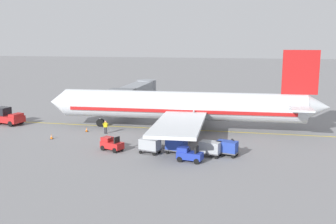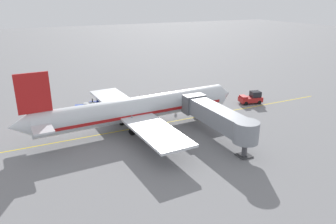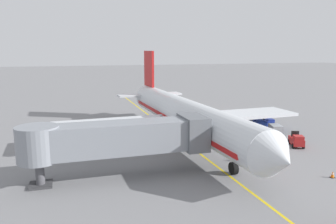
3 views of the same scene
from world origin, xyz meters
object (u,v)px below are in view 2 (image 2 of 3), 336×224
Objects in this scene: ground_crew_marshaller at (133,113)px; safety_cone_nose_left at (190,100)px; parked_airliner at (136,109)px; pushback_tractor at (251,98)px; baggage_tug_lead at (144,100)px; baggage_cart_tail_end at (81,108)px; ground_crew_loader at (176,106)px; safety_cone_nose_right at (190,108)px; jet_bridge at (218,117)px; ground_crew_wing_walker at (117,113)px; baggage_cart_third_in_train at (90,106)px; baggage_cart_front at (122,101)px; baggage_tug_trailing at (83,110)px; baggage_cart_second_in_train at (109,104)px; baggage_tug_spare at (97,103)px.

ground_crew_marshaller is 2.86× the size of safety_cone_nose_left.
parked_airliner is 5.09m from ground_crew_marshaller.
baggage_tug_lead is (-9.56, -19.08, -0.39)m from pushback_tractor.
baggage_cart_tail_end is at bearing -105.97° from pushback_tractor.
safety_cone_nose_left is (-3.72, 13.68, -0.66)m from ground_crew_marshaller.
ground_crew_loader is 2.86× the size of safety_cone_nose_right.
ground_crew_wing_walker is (-14.85, -10.64, -2.50)m from jet_bridge.
pushback_tractor is at bearing 82.04° from ground_crew_wing_walker.
ground_crew_wing_walker is (5.82, 3.39, 0.00)m from baggage_cart_third_in_train.
baggage_cart_tail_end is 1.76× the size of ground_crew_wing_walker.
parked_airliner reaches higher than baggage_cart_front.
baggage_tug_trailing is at bearing -135.15° from ground_crew_wing_walker.
jet_bridge is at bearing 37.91° from baggage_cart_tail_end.
baggage_cart_second_in_train is at bearing -123.09° from ground_crew_loader.
ground_crew_loader is 6.78m from safety_cone_nose_left.
jet_bridge is at bearing 35.61° from ground_crew_wing_walker.
baggage_cart_third_in_train is 5.05× the size of safety_cone_nose_right.
baggage_cart_second_in_train is 1.00× the size of baggage_cart_third_in_train.
safety_cone_nose_left is (3.15, 19.59, -0.66)m from baggage_cart_third_in_train.
baggage_cart_second_in_train is 7.00m from ground_crew_marshaller.
safety_cone_nose_left is at bearing 70.18° from baggage_tug_lead.
ground_crew_wing_walker reaches higher than baggage_cart_front.
baggage_tug_spare is at bearing -112.68° from pushback_tractor.
baggage_cart_third_in_train is (0.25, -6.37, 0.00)m from baggage_cart_front.
parked_airliner is at bearing -7.36° from baggage_cart_front.
baggage_tug_spare is 17.99m from safety_cone_nose_right.
baggage_tug_spare is (-2.12, -8.87, 0.00)m from baggage_tug_lead.
pushback_tractor is at bearing 70.55° from baggage_cart_second_in_train.
baggage_tug_trailing is 6.91m from ground_crew_wing_walker.
ground_crew_marshaller is 14.19m from safety_cone_nose_left.
jet_bridge is 5.71× the size of baggage_tug_lead.
baggage_tug_trailing is 7.95m from baggage_cart_front.
baggage_cart_second_in_train reaches higher than safety_cone_nose_right.
baggage_tug_lead reaches higher than baggage_cart_second_in_train.
baggage_tug_lead is 4.38m from baggage_cart_front.
safety_cone_nose_left is 5.17m from safety_cone_nose_right.
baggage_tug_trailing is at bearing -85.50° from baggage_tug_lead.
baggage_tug_trailing is 1.61× the size of ground_crew_loader.
ground_crew_wing_walker is at bearing 30.19° from baggage_cart_third_in_train.
ground_crew_wing_walker is (5.56, -0.22, 0.00)m from baggage_cart_second_in_train.
baggage_cart_front is 8.09m from baggage_cart_tail_end.
pushback_tractor is 12.07m from safety_cone_nose_left.
baggage_cart_tail_end is (0.50, -1.69, 0.00)m from baggage_cart_third_in_train.
baggage_cart_front is (-0.21, -4.37, 0.24)m from baggage_tug_lead.
baggage_tug_lead reaches higher than baggage_cart_front.
safety_cone_nose_left is at bearing 162.36° from jet_bridge.
jet_bridge is 3.31× the size of pushback_tractor.
parked_airliner is 12.52× the size of baggage_cart_second_in_train.
ground_crew_marshaller reaches higher than safety_cone_nose_right.
baggage_cart_front is (-9.77, -23.45, -0.15)m from pushback_tractor.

